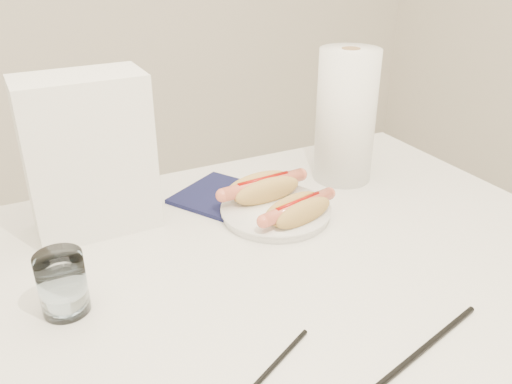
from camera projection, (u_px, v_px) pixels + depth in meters
name	position (u px, v px, depth m)	size (l,w,h in m)	color
table	(237.00, 305.00, 0.83)	(1.20, 0.80, 0.75)	white
plate	(276.00, 213.00, 0.96)	(0.19, 0.19, 0.02)	white
hotdog_left	(263.00, 188.00, 0.98)	(0.17, 0.08, 0.05)	tan
hotdog_right	(298.00, 210.00, 0.91)	(0.16, 0.09, 0.04)	tan
water_glass	(62.00, 283.00, 0.71)	(0.06, 0.06, 0.09)	silver
chopstick_near	(261.00, 379.00, 0.61)	(0.01, 0.01, 0.20)	black
chopstick_far	(420.00, 352.00, 0.65)	(0.01, 0.01, 0.25)	black
napkin_box	(89.00, 155.00, 0.87)	(0.20, 0.11, 0.27)	white
navy_napkin	(222.00, 196.00, 1.03)	(0.16, 0.16, 0.01)	#121438
paper_towel_roll	(346.00, 117.00, 1.06)	(0.12, 0.12, 0.27)	white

